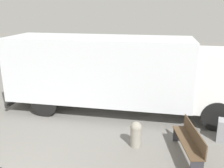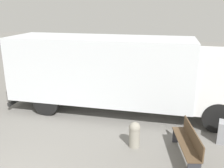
# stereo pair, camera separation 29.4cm
# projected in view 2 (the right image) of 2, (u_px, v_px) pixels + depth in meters

# --- Properties ---
(delivery_truck) EXTENTS (9.39, 4.10, 3.10)m
(delivery_truck) POSITION_uv_depth(u_px,v_px,m) (117.00, 71.00, 10.12)
(delivery_truck) COLOR silver
(delivery_truck) RESTS_ON ground
(park_bench) EXTENTS (1.12, 1.93, 0.95)m
(park_bench) POSITION_uv_depth(u_px,v_px,m) (188.00, 142.00, 7.16)
(park_bench) COLOR brown
(park_bench) RESTS_ON ground
(bollard_near_bench) EXTENTS (0.36, 0.36, 0.84)m
(bollard_near_bench) POSITION_uv_depth(u_px,v_px,m) (135.00, 134.00, 7.81)
(bollard_near_bench) COLOR gray
(bollard_near_bench) RESTS_ON ground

